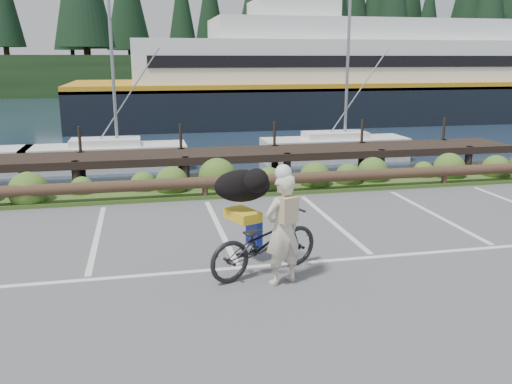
# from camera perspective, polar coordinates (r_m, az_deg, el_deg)

# --- Properties ---
(ground) EXTENTS (72.00, 72.00, 0.00)m
(ground) POSITION_cam_1_polar(r_m,az_deg,el_deg) (10.14, -2.26, -7.19)
(ground) COLOR #505052
(harbor_backdrop) EXTENTS (170.00, 160.00, 30.00)m
(harbor_backdrop) POSITION_cam_1_polar(r_m,az_deg,el_deg) (87.89, -10.91, 11.33)
(harbor_backdrop) COLOR #18273A
(harbor_backdrop) RESTS_ON ground
(vegetation_strip) EXTENTS (34.00, 1.60, 0.10)m
(vegetation_strip) POSITION_cam_1_polar(r_m,az_deg,el_deg) (15.14, -5.68, 0.12)
(vegetation_strip) COLOR #3D5B21
(vegetation_strip) RESTS_ON ground
(log_rail) EXTENTS (32.00, 0.30, 0.60)m
(log_rail) POSITION_cam_1_polar(r_m,az_deg,el_deg) (14.48, -5.36, -0.72)
(log_rail) COLOR #443021
(log_rail) RESTS_ON ground
(bicycle) EXTENTS (2.29, 1.53, 1.14)m
(bicycle) POSITION_cam_1_polar(r_m,az_deg,el_deg) (9.36, 0.91, -5.30)
(bicycle) COLOR black
(bicycle) RESTS_ON ground
(cyclist) EXTENTS (0.80, 0.67, 1.86)m
(cyclist) POSITION_cam_1_polar(r_m,az_deg,el_deg) (8.86, 2.82, -3.97)
(cyclist) COLOR beige
(cyclist) RESTS_ON ground
(dog) EXTENTS (0.85, 1.13, 0.59)m
(dog) POSITION_cam_1_polar(r_m,az_deg,el_deg) (9.67, -1.45, 0.66)
(dog) COLOR black
(dog) RESTS_ON bicycle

